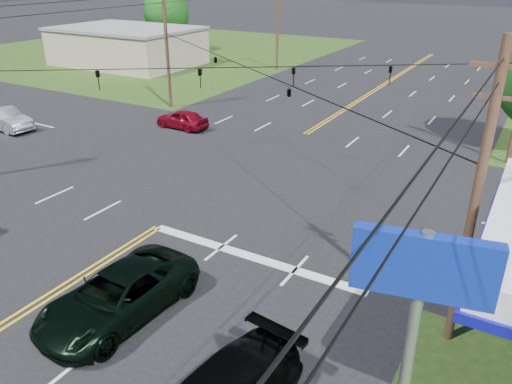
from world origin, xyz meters
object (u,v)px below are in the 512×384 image
Objects in this scene: sedan_silver at (5,119)px; polesign_se at (414,321)px; retail_nw at (127,47)px; pickup_dkgreen at (118,295)px; pole_left_far at (277,22)px; pole_se at (475,201)px; tree_far_l at (166,12)px; pole_nw at (167,47)px.

polesign_se reaches higher than sedan_silver.
pickup_dkgreen is at bearing -47.07° from retail_nw.
sedan_silver is at bearing -102.11° from pole_left_far.
sedan_silver is (-6.43, -29.99, -4.36)m from pole_left_far.
sedan_silver is (-32.43, 7.01, -4.11)m from pole_se.
tree_far_l is at bearing 168.11° from pole_left_far.
pole_left_far is at bearing 125.10° from pole_se.
pole_left_far is 1.34× the size of polesign_se.
tree_far_l is at bearing 101.31° from retail_nw.
pole_se is 31.62m from pole_nw.
pole_se reaches higher than retail_nw.
pole_nw is (-26.00, 18.00, 0.00)m from pole_se.
polesign_se is at bearing -109.52° from sedan_silver.
pole_se is (43.00, -31.00, 2.92)m from retail_nw.
pole_nw is 36.27m from polesign_se.
retail_nw is at bearing 138.33° from polesign_se.
polesign_se is (32.43, -14.28, 4.99)m from sedan_silver.
polesign_se is (10.00, -2.79, 4.97)m from pickup_dkgreen.
polesign_se is (0.00, -7.27, 0.88)m from pole_se.
pickup_dkgreen is 1.21× the size of sedan_silver.
retail_nw is 57.69m from polesign_se.
sedan_silver is (10.57, -23.99, -1.19)m from retail_nw.
pole_left_far is at bearing 114.33° from pickup_dkgreen.
retail_nw is at bearing -160.56° from pole_left_far.
pickup_dkgreen reaches higher than sedan_silver.
pole_se is 11.69m from pickup_dkgreen.
polesign_se is (45.00, -48.27, 0.60)m from tree_far_l.
pole_nw is 19.00m from pole_left_far.
tree_far_l reaches higher than sedan_silver.
pole_nw is at bearing -37.41° from retail_nw.
pole_left_far reaches higher than pickup_dkgreen.
polesign_se is (26.00, -25.27, 0.88)m from pole_nw.
pole_nw reaches higher than polesign_se.
sedan_silver is (12.57, -33.99, -4.39)m from tree_far_l.
pole_se is at bearing 27.35° from pickup_dkgreen.
pole_left_far is 30.98m from sedan_silver.
pole_se is 1.60× the size of pickup_dkgreen.
pole_nw is 1.28× the size of polesign_se.
pole_nw reaches higher than retail_nw.
pole_nw is at bearing 145.30° from pole_se.
retail_nw is 10.69m from tree_far_l.
pole_se is 1.94× the size of sedan_silver.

